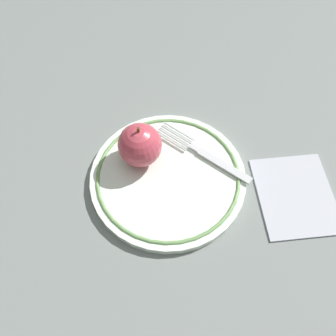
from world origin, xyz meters
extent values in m
plane|color=gray|center=(0.00, 0.00, 0.00)|extent=(2.00, 2.00, 0.00)
cylinder|color=white|center=(0.01, -0.01, 0.01)|extent=(0.24, 0.24, 0.01)
torus|color=#74A25F|center=(0.01, -0.01, 0.01)|extent=(0.22, 0.22, 0.01)
sphere|color=#C24150|center=(0.06, -0.03, 0.05)|extent=(0.07, 0.07, 0.07)
cylinder|color=brown|center=(0.06, -0.03, 0.09)|extent=(0.00, 0.00, 0.01)
cube|color=silver|center=(-0.07, -0.04, 0.02)|extent=(0.09, 0.05, 0.00)
cube|color=silver|center=(-0.02, -0.06, 0.02)|extent=(0.02, 0.01, 0.00)
cube|color=silver|center=(0.01, -0.09, 0.02)|extent=(0.06, 0.03, 0.00)
cube|color=silver|center=(0.01, -0.08, 0.02)|extent=(0.06, 0.03, 0.00)
cube|color=silver|center=(0.02, -0.08, 0.02)|extent=(0.06, 0.03, 0.00)
cube|color=silver|center=(0.02, -0.07, 0.02)|extent=(0.06, 0.03, 0.00)
cube|color=silver|center=(-0.18, -0.03, 0.00)|extent=(0.15, 0.17, 0.01)
camera|label=1|loc=(-0.06, 0.27, 0.50)|focal=40.00mm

